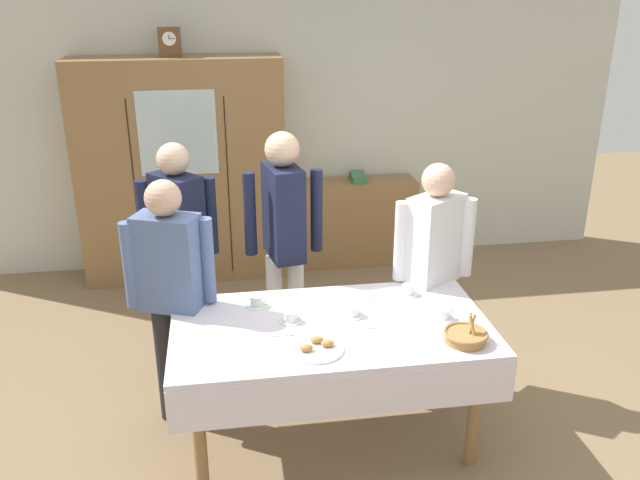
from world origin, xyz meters
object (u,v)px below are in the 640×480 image
object	(u,v)px
spoon_far_right	(287,335)
person_near_right_end	(433,257)
spoon_far_left	(381,327)
tea_cup_front_edge	(257,302)
bookshelf_low	(357,222)
tea_cup_mid_right	(443,314)
person_beside_shelf	(179,234)
person_behind_table_left	(171,281)
mantel_clock	(170,42)
spoon_mid_left	(382,299)
person_by_cabinet	(284,229)
book_stack	(358,177)
bread_basket	(466,336)
tea_cup_far_left	(291,317)
pastry_plate	(317,348)
dining_table	(332,344)
tea_cup_near_right	(408,290)
tea_cup_far_right	(353,312)
wall_cabinet	(182,172)

from	to	relation	value
spoon_far_right	person_near_right_end	world-z (taller)	person_near_right_end
spoon_far_right	spoon_far_left	distance (m)	0.53
tea_cup_front_edge	person_near_right_end	world-z (taller)	person_near_right_end
bookshelf_low	tea_cup_mid_right	xyz separation A→B (m)	(-0.05, -2.64, 0.40)
person_beside_shelf	person_behind_table_left	bearing A→B (deg)	-91.90
spoon_far_right	mantel_clock	bearing A→B (deg)	104.00
spoon_mid_left	person_by_cabinet	distance (m)	0.85
book_stack	person_by_cabinet	world-z (taller)	person_by_cabinet
bread_basket	person_by_cabinet	xyz separation A→B (m)	(-0.84, 1.18, 0.22)
tea_cup_far_left	bread_basket	size ratio (longest dim) A/B	0.54
bread_basket	pastry_plate	world-z (taller)	bread_basket
spoon_far_left	spoon_mid_left	world-z (taller)	same
mantel_clock	person_behind_table_left	size ratio (longest dim) A/B	0.15
mantel_clock	pastry_plate	bearing A→B (deg)	-74.14
mantel_clock	bookshelf_low	size ratio (longest dim) A/B	0.22
dining_table	tea_cup_near_right	bearing A→B (deg)	31.76
tea_cup_far_right	mantel_clock	bearing A→B (deg)	113.16
tea_cup_far_left	tea_cup_front_edge	size ratio (longest dim) A/B	1.00
tea_cup_mid_right	tea_cup_front_edge	bearing A→B (deg)	162.93
tea_cup_near_right	spoon_far_left	distance (m)	0.46
wall_cabinet	spoon_far_right	bearing A→B (deg)	-76.37
wall_cabinet	tea_cup_near_right	world-z (taller)	wall_cabinet
dining_table	person_beside_shelf	bearing A→B (deg)	128.45
tea_cup_near_right	spoon_far_right	distance (m)	0.88
tea_cup_front_edge	spoon_far_left	distance (m)	0.76
bookshelf_low	person_beside_shelf	size ratio (longest dim) A/B	0.69
bookshelf_low	spoon_far_right	world-z (taller)	bookshelf_low
person_near_right_end	spoon_far_left	bearing A→B (deg)	-129.37
spoon_mid_left	person_behind_table_left	distance (m)	1.25
mantel_clock	bookshelf_low	world-z (taller)	mantel_clock
tea_cup_near_right	bread_basket	distance (m)	0.61
bread_basket	pastry_plate	distance (m)	0.80
mantel_clock	book_stack	xyz separation A→B (m)	(1.61, 0.05, -1.24)
wall_cabinet	person_by_cabinet	world-z (taller)	wall_cabinet
wall_cabinet	spoon_far_right	distance (m)	2.73
tea_cup_near_right	pastry_plate	xyz separation A→B (m)	(-0.65, -0.55, -0.02)
person_by_cabinet	bread_basket	bearing A→B (deg)	-54.30
tea_cup_mid_right	tea_cup_far_left	xyz separation A→B (m)	(-0.86, 0.10, 0.00)
wall_cabinet	person_beside_shelf	world-z (taller)	wall_cabinet
tea_cup_front_edge	person_beside_shelf	xyz separation A→B (m)	(-0.47, 0.77, 0.16)
wall_cabinet	person_beside_shelf	xyz separation A→B (m)	(0.04, -1.50, -0.02)
book_stack	person_near_right_end	distance (m)	2.11
bread_basket	spoon_far_right	distance (m)	0.96
tea_cup_near_right	tea_cup_front_edge	xyz separation A→B (m)	(-0.92, -0.01, -0.00)
dining_table	spoon_mid_left	xyz separation A→B (m)	(0.35, 0.28, 0.11)
dining_table	person_by_cabinet	xyz separation A→B (m)	(-0.17, 0.91, 0.36)
bookshelf_low	pastry_plate	world-z (taller)	pastry_plate
bookshelf_low	person_beside_shelf	distance (m)	2.27
pastry_plate	bread_basket	bearing A→B (deg)	-2.57
bookshelf_low	tea_cup_far_left	distance (m)	2.73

